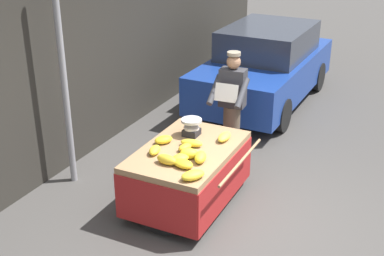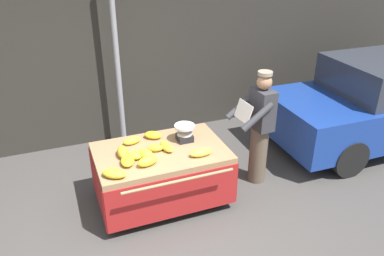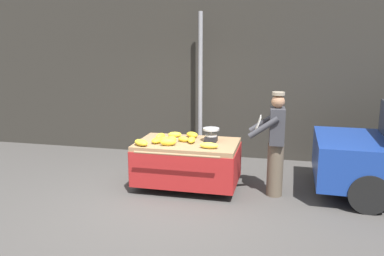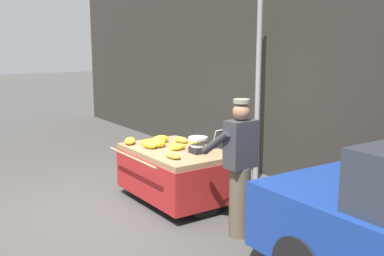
{
  "view_description": "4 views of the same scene",
  "coord_description": "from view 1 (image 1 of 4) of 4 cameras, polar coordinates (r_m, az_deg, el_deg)",
  "views": [
    {
      "loc": [
        -5.06,
        -1.72,
        3.69
      ],
      "look_at": [
        0.31,
        0.89,
        1.05
      ],
      "focal_mm": 47.99,
      "sensor_mm": 36.0,
      "label": 1
    },
    {
      "loc": [
        -1.01,
        -3.31,
        3.33
      ],
      "look_at": [
        0.64,
        0.91,
        1.05
      ],
      "focal_mm": 35.95,
      "sensor_mm": 36.0,
      "label": 2
    },
    {
      "loc": [
        1.76,
        -5.43,
        2.46
      ],
      "look_at": [
        0.28,
        0.86,
        1.07
      ],
      "focal_mm": 36.91,
      "sensor_mm": 36.0,
      "label": 3
    },
    {
      "loc": [
        5.7,
        -2.61,
        2.38
      ],
      "look_at": [
        0.51,
        0.97,
        1.17
      ],
      "focal_mm": 42.28,
      "sensor_mm": 36.0,
      "label": 4
    }
  ],
  "objects": [
    {
      "name": "banana_bunch_8",
      "position": [
        6.76,
        3.62,
        -0.97
      ],
      "size": [
        0.3,
        0.14,
        0.1
      ],
      "primitive_type": "ellipsoid",
      "rotation": [
        0.0,
        0.0,
        1.58
      ],
      "color": "yellow",
      "rests_on": "banana_cart"
    },
    {
      "name": "banana_bunch_2",
      "position": [
        6.2,
        -1.28,
        -3.35
      ],
      "size": [
        0.27,
        0.25,
        0.09
      ],
      "primitive_type": "ellipsoid",
      "rotation": [
        0.0,
        0.0,
        1.03
      ],
      "color": "yellow",
      "rests_on": "banana_cart"
    },
    {
      "name": "banana_cart",
      "position": [
        6.63,
        -0.48,
        -3.94
      ],
      "size": [
        1.73,
        1.31,
        0.82
      ],
      "color": "#93704C",
      "rests_on": "ground"
    },
    {
      "name": "banana_bunch_1",
      "position": [
        6.4,
        -4.16,
        -2.46
      ],
      "size": [
        0.26,
        0.18,
        0.1
      ],
      "primitive_type": "ellipsoid",
      "rotation": [
        0.0,
        0.0,
        1.8
      ],
      "color": "yellow",
      "rests_on": "banana_cart"
    },
    {
      "name": "back_wall",
      "position": [
        7.24,
        -17.3,
        7.95
      ],
      "size": [
        16.0,
        0.24,
        3.69
      ],
      "primitive_type": "cube",
      "color": "#2D2B26",
      "rests_on": "ground"
    },
    {
      "name": "street_pole",
      "position": [
        7.06,
        -14.07,
        5.42
      ],
      "size": [
        0.09,
        0.09,
        3.1
      ],
      "primitive_type": "cylinder",
      "color": "gray",
      "rests_on": "ground"
    },
    {
      "name": "banana_bunch_3",
      "position": [
        6.46,
        -0.78,
        -2.16
      ],
      "size": [
        0.23,
        0.17,
        0.09
      ],
      "primitive_type": "ellipsoid",
      "rotation": [
        0.0,
        0.0,
        1.28
      ],
      "color": "gold",
      "rests_on": "banana_cart"
    },
    {
      "name": "banana_bunch_5",
      "position": [
        6.07,
        -0.99,
        -3.99
      ],
      "size": [
        0.22,
        0.3,
        0.09
      ],
      "primitive_type": "ellipsoid",
      "rotation": [
        0.0,
        0.0,
        2.92
      ],
      "color": "gold",
      "rests_on": "banana_cart"
    },
    {
      "name": "banana_bunch_0",
      "position": [
        6.27,
        -0.33,
        -2.85
      ],
      "size": [
        0.23,
        0.27,
        0.13
      ],
      "primitive_type": "ellipsoid",
      "rotation": [
        0.0,
        0.0,
        0.44
      ],
      "color": "yellow",
      "rests_on": "banana_cart"
    },
    {
      "name": "banana_bunch_7",
      "position": [
        6.13,
        -2.81,
        -3.53
      ],
      "size": [
        0.16,
        0.29,
        0.12
      ],
      "primitive_type": "ellipsoid",
      "rotation": [
        0.0,
        0.0,
        3.03
      ],
      "color": "gold",
      "rests_on": "banana_cart"
    },
    {
      "name": "weighing_scale",
      "position": [
        6.85,
        -0.05,
        0.09
      ],
      "size": [
        0.28,
        0.28,
        0.24
      ],
      "color": "black",
      "rests_on": "banana_cart"
    },
    {
      "name": "banana_bunch_4",
      "position": [
        5.81,
        0.11,
        -5.25
      ],
      "size": [
        0.33,
        0.29,
        0.11
      ],
      "primitive_type": "ellipsoid",
      "rotation": [
        0.0,
        0.0,
        0.99
      ],
      "color": "yellow",
      "rests_on": "banana_cart"
    },
    {
      "name": "parked_car",
      "position": [
        10.25,
        8.14,
        6.88
      ],
      "size": [
        3.94,
        1.81,
        1.51
      ],
      "color": "navy",
      "rests_on": "ground"
    },
    {
      "name": "ground_plane",
      "position": [
        6.5,
        5.99,
        -10.95
      ],
      "size": [
        60.0,
        60.0,
        0.0
      ],
      "primitive_type": "plane",
      "color": "#423F3D"
    },
    {
      "name": "banana_bunch_6",
      "position": [
        6.19,
        0.94,
        -3.24
      ],
      "size": [
        0.29,
        0.21,
        0.12
      ],
      "primitive_type": "ellipsoid",
      "rotation": [
        0.0,
        0.0,
        1.85
      ],
      "color": "yellow",
      "rests_on": "banana_cart"
    },
    {
      "name": "banana_bunch_9",
      "position": [
        6.67,
        -3.19,
        -1.31
      ],
      "size": [
        0.29,
        0.27,
        0.1
      ],
      "primitive_type": "ellipsoid",
      "rotation": [
        0.0,
        0.0,
        0.97
      ],
      "color": "gold",
      "rests_on": "banana_cart"
    },
    {
      "name": "vendor_person",
      "position": [
        7.74,
        4.45,
        2.39
      ],
      "size": [
        0.6,
        0.54,
        1.71
      ],
      "color": "brown",
      "rests_on": "ground"
    },
    {
      "name": "banana_bunch_10",
      "position": [
        6.57,
        -0.05,
        -1.68
      ],
      "size": [
        0.17,
        0.31,
        0.09
      ],
      "primitive_type": "ellipsoid",
      "rotation": [
        0.0,
        0.0,
        0.14
      ],
      "color": "yellow",
      "rests_on": "banana_cart"
    }
  ]
}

